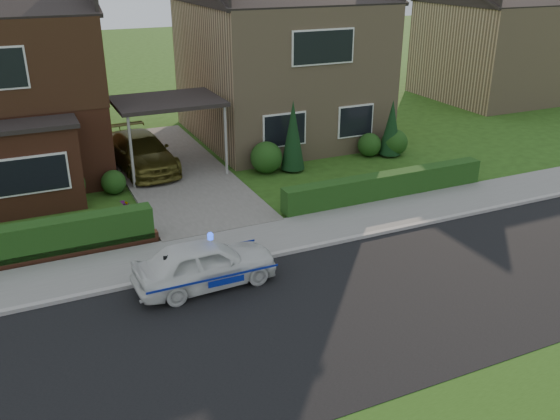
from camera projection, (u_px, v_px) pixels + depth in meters
ground at (302, 321)px, 13.27m from camera, size 120.00×120.00×0.00m
road at (302, 321)px, 13.27m from camera, size 60.00×6.00×0.02m
kerb at (251, 260)px, 15.79m from camera, size 60.00×0.16×0.12m
sidewalk at (237, 244)px, 16.67m from camera, size 60.00×2.00×0.10m
driveway at (172, 170)px, 22.44m from camera, size 3.80×12.00×0.12m
house_right at (279, 53)px, 25.73m from camera, size 7.50×8.06×7.25m
carport_link at (167, 103)px, 21.37m from camera, size 3.80×3.00×2.77m
dwarf_wall at (12, 263)px, 15.41m from camera, size 7.70×0.25×0.36m
hedge_left at (13, 266)px, 15.61m from camera, size 7.50×0.55×0.90m
hedge_right at (385, 199)px, 19.96m from camera, size 7.50×0.55×0.80m
shrub_left_mid at (64, 185)px, 19.25m from camera, size 1.32×1.32×1.32m
shrub_left_near at (114, 182)px, 20.21m from camera, size 0.84×0.84×0.84m
shrub_right_near at (266, 157)px, 22.11m from camera, size 1.20×1.20×1.20m
shrub_right_mid at (369, 145)px, 24.00m from camera, size 0.96×0.96×0.96m
shrub_right_far at (394, 142)px, 24.10m from camera, size 1.08×1.08×1.08m
conifer_a at (293, 138)px, 22.05m from camera, size 0.90×0.90×2.60m
conifer_b at (391, 130)px, 23.81m from camera, size 0.90×0.90×2.20m
neighbour_right at (494, 51)px, 33.25m from camera, size 6.50×7.00×5.20m
police_car at (205, 264)px, 14.48m from camera, size 3.23×3.57×1.36m
driveway_car at (142, 152)px, 22.16m from camera, size 2.23×4.64×1.31m
potted_plant_c at (126, 212)px, 18.00m from camera, size 0.49×0.49×0.72m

